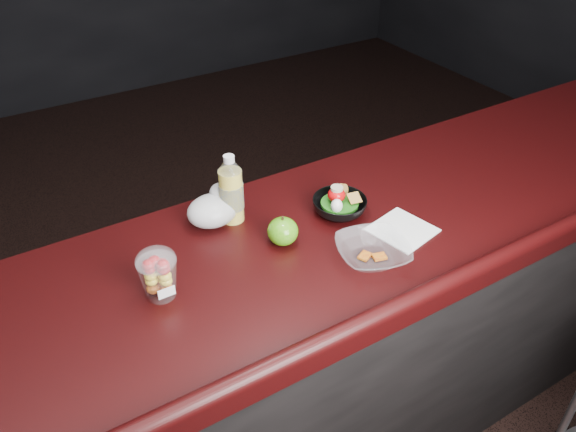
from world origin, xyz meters
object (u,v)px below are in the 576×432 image
object	(u,v)px
lemonade_bottle	(231,194)
snack_bowl	(339,205)
green_apple	(283,231)
fruit_cup	(158,274)
takeout_bowl	(373,252)

from	to	relation	value
lemonade_bottle	snack_bowl	distance (m)	0.32
lemonade_bottle	snack_bowl	xyz separation A→B (m)	(0.29, -0.14, -0.06)
lemonade_bottle	green_apple	size ratio (longest dim) A/B	2.39
fruit_cup	takeout_bowl	xyz separation A→B (m)	(0.54, -0.16, -0.05)
lemonade_bottle	takeout_bowl	bearing A→B (deg)	-56.12
takeout_bowl	fruit_cup	bearing A→B (deg)	163.50
fruit_cup	snack_bowl	size ratio (longest dim) A/B	0.68
takeout_bowl	snack_bowl	bearing A→B (deg)	78.38
green_apple	takeout_bowl	distance (m)	0.25
fruit_cup	snack_bowl	world-z (taller)	fruit_cup
green_apple	snack_bowl	world-z (taller)	same
lemonade_bottle	takeout_bowl	size ratio (longest dim) A/B	0.88
snack_bowl	fruit_cup	bearing A→B (deg)	-174.14
green_apple	snack_bowl	xyz separation A→B (m)	(0.22, 0.03, -0.01)
snack_bowl	green_apple	bearing A→B (deg)	-170.92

